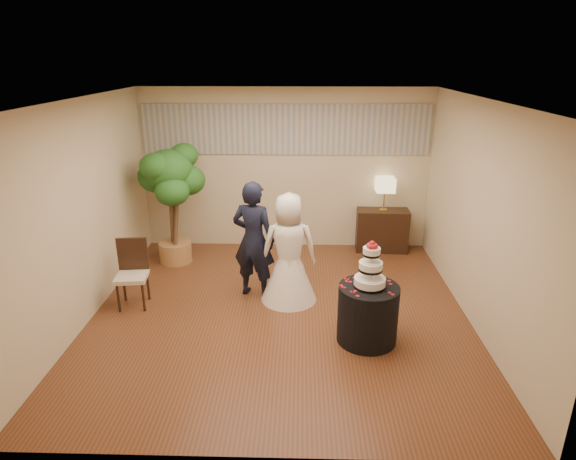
{
  "coord_description": "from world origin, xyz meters",
  "views": [
    {
      "loc": [
        0.27,
        -5.74,
        3.29
      ],
      "look_at": [
        0.1,
        0.4,
        1.05
      ],
      "focal_mm": 30.0,
      "sensor_mm": 36.0,
      "label": 1
    }
  ],
  "objects_px": {
    "cake_table": "(368,314)",
    "ficus_tree": "(171,204)",
    "wedding_cake": "(371,264)",
    "table_lamp": "(385,194)",
    "side_chair": "(132,275)",
    "bride": "(289,248)",
    "groom": "(254,240)",
    "console": "(382,230)"
  },
  "relations": [
    {
      "from": "console",
      "to": "cake_table",
      "type": "bearing_deg",
      "value": -99.51
    },
    {
      "from": "wedding_cake",
      "to": "side_chair",
      "type": "relative_size",
      "value": 0.62
    },
    {
      "from": "cake_table",
      "to": "groom",
      "type": "bearing_deg",
      "value": 141.91
    },
    {
      "from": "bride",
      "to": "ficus_tree",
      "type": "xyz_separation_m",
      "value": [
        -1.94,
        1.28,
        0.22
      ]
    },
    {
      "from": "wedding_cake",
      "to": "groom",
      "type": "bearing_deg",
      "value": 141.91
    },
    {
      "from": "groom",
      "to": "bride",
      "type": "height_order",
      "value": "groom"
    },
    {
      "from": "side_chair",
      "to": "console",
      "type": "bearing_deg",
      "value": 23.7
    },
    {
      "from": "groom",
      "to": "cake_table",
      "type": "xyz_separation_m",
      "value": [
        1.47,
        -1.16,
        -0.49
      ]
    },
    {
      "from": "console",
      "to": "ficus_tree",
      "type": "distance_m",
      "value": 3.65
    },
    {
      "from": "groom",
      "to": "wedding_cake",
      "type": "height_order",
      "value": "groom"
    },
    {
      "from": "table_lamp",
      "to": "side_chair",
      "type": "xyz_separation_m",
      "value": [
        -3.74,
        -2.14,
        -0.57
      ]
    },
    {
      "from": "table_lamp",
      "to": "side_chair",
      "type": "height_order",
      "value": "table_lamp"
    },
    {
      "from": "cake_table",
      "to": "console",
      "type": "relative_size",
      "value": 0.81
    },
    {
      "from": "bride",
      "to": "side_chair",
      "type": "relative_size",
      "value": 1.67
    },
    {
      "from": "groom",
      "to": "side_chair",
      "type": "xyz_separation_m",
      "value": [
        -1.64,
        -0.39,
        -0.38
      ]
    },
    {
      "from": "table_lamp",
      "to": "wedding_cake",
      "type": "bearing_deg",
      "value": -102.09
    },
    {
      "from": "side_chair",
      "to": "bride",
      "type": "bearing_deg",
      "value": 0.68
    },
    {
      "from": "cake_table",
      "to": "ficus_tree",
      "type": "bearing_deg",
      "value": 141.72
    },
    {
      "from": "bride",
      "to": "console",
      "type": "xyz_separation_m",
      "value": [
        1.6,
        1.89,
        -0.41
      ]
    },
    {
      "from": "bride",
      "to": "console",
      "type": "bearing_deg",
      "value": -133.88
    },
    {
      "from": "groom",
      "to": "cake_table",
      "type": "bearing_deg",
      "value": 158.91
    },
    {
      "from": "cake_table",
      "to": "side_chair",
      "type": "relative_size",
      "value": 0.77
    },
    {
      "from": "ficus_tree",
      "to": "side_chair",
      "type": "bearing_deg",
      "value": -97.41
    },
    {
      "from": "cake_table",
      "to": "console",
      "type": "bearing_deg",
      "value": 77.91
    },
    {
      "from": "cake_table",
      "to": "ficus_tree",
      "type": "relative_size",
      "value": 0.36
    },
    {
      "from": "ficus_tree",
      "to": "side_chair",
      "type": "xyz_separation_m",
      "value": [
        -0.2,
        -1.53,
        -0.54
      ]
    },
    {
      "from": "wedding_cake",
      "to": "ficus_tree",
      "type": "xyz_separation_m",
      "value": [
        -2.92,
        2.3,
        -0.01
      ]
    },
    {
      "from": "groom",
      "to": "table_lamp",
      "type": "bearing_deg",
      "value": -123.09
    },
    {
      "from": "ficus_tree",
      "to": "side_chair",
      "type": "relative_size",
      "value": 2.14
    },
    {
      "from": "bride",
      "to": "wedding_cake",
      "type": "bearing_deg",
      "value": 130.04
    },
    {
      "from": "cake_table",
      "to": "wedding_cake",
      "type": "bearing_deg",
      "value": 0.0
    },
    {
      "from": "groom",
      "to": "ficus_tree",
      "type": "relative_size",
      "value": 0.85
    },
    {
      "from": "groom",
      "to": "cake_table",
      "type": "height_order",
      "value": "groom"
    },
    {
      "from": "bride",
      "to": "cake_table",
      "type": "bearing_deg",
      "value": 130.04
    },
    {
      "from": "console",
      "to": "table_lamp",
      "type": "bearing_deg",
      "value": 0.0
    },
    {
      "from": "wedding_cake",
      "to": "table_lamp",
      "type": "height_order",
      "value": "table_lamp"
    },
    {
      "from": "table_lamp",
      "to": "side_chair",
      "type": "relative_size",
      "value": 0.62
    },
    {
      "from": "table_lamp",
      "to": "cake_table",
      "type": "bearing_deg",
      "value": -102.09
    },
    {
      "from": "wedding_cake",
      "to": "table_lamp",
      "type": "relative_size",
      "value": 1.0
    },
    {
      "from": "console",
      "to": "ficus_tree",
      "type": "bearing_deg",
      "value": -167.7
    },
    {
      "from": "ficus_tree",
      "to": "console",
      "type": "bearing_deg",
      "value": 9.73
    },
    {
      "from": "wedding_cake",
      "to": "side_chair",
      "type": "height_order",
      "value": "wedding_cake"
    }
  ]
}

